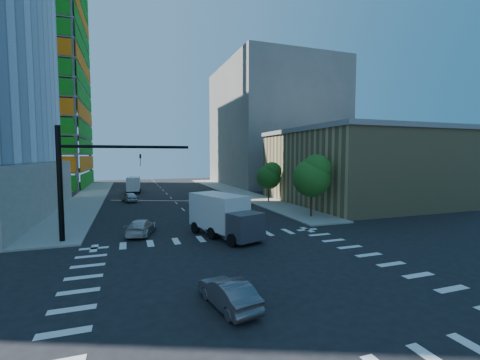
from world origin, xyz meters
name	(u,v)px	position (x,y,z in m)	size (l,w,h in m)	color
ground	(252,276)	(0.00, 0.00, 0.00)	(160.00, 160.00, 0.00)	black
road_markings	(252,276)	(0.00, 0.00, 0.01)	(20.00, 20.00, 0.01)	silver
sidewalk_ne	(236,192)	(12.50, 40.00, 0.07)	(5.00, 60.00, 0.15)	gray
sidewalk_nw	(89,198)	(-12.50, 40.00, 0.07)	(5.00, 60.00, 0.15)	gray
construction_building	(17,69)	(-27.41, 61.93, 24.61)	(25.16, 34.50, 70.60)	slate
commercial_building	(357,166)	(25.00, 22.00, 5.31)	(20.50, 22.50, 10.60)	tan
bg_building_ne	(273,126)	(27.00, 55.00, 14.00)	(24.00, 30.00, 28.00)	slate
signal_mast_nw	(81,173)	(-10.00, 11.50, 5.49)	(10.20, 0.40, 9.00)	black
tree_south	(313,175)	(12.63, 13.90, 4.69)	(4.16, 4.16, 6.82)	#382316
tree_north	(270,175)	(12.93, 25.90, 3.99)	(3.54, 3.52, 5.78)	#382316
car_nb_far	(245,214)	(5.20, 15.22, 0.65)	(2.17, 4.70, 1.31)	black
car_sb_near	(141,227)	(-5.53, 12.14, 0.66)	(1.86, 4.58, 1.33)	#B2B2B2
car_sb_mid	(130,197)	(-6.35, 33.60, 0.71)	(1.68, 4.18, 1.42)	#B8BAC1
car_sb_cross	(228,293)	(-2.38, -3.04, 0.65)	(1.37, 3.93, 1.29)	#555459
box_truck_near	(226,219)	(1.12, 8.81, 1.56)	(4.90, 7.28, 3.52)	black
box_truck_far	(134,186)	(-5.54, 45.48, 1.30)	(2.76, 5.74, 2.93)	black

